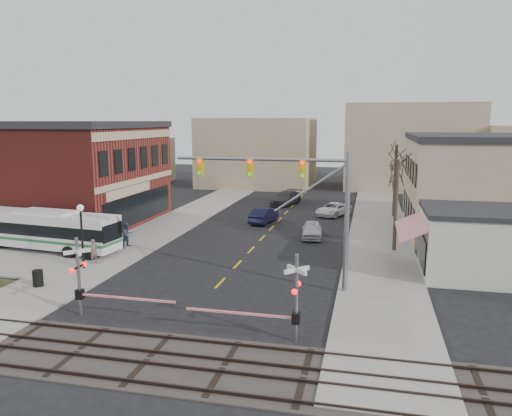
{
  "coord_description": "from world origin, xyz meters",
  "views": [
    {
      "loc": [
        8.56,
        -25.55,
        9.65
      ],
      "look_at": [
        0.71,
        8.57,
        3.5
      ],
      "focal_mm": 35.0,
      "sensor_mm": 36.0,
      "label": 1
    }
  ],
  "objects_px": {
    "car_b": "(264,215)",
    "car_a": "(312,230)",
    "trash_bin": "(38,278)",
    "pedestrian_near": "(94,251)",
    "street_lamp": "(81,223)",
    "pedestrian_far": "(128,235)",
    "rr_crossing_east": "(287,299)",
    "car_d": "(286,198)",
    "transit_bus": "(47,230)",
    "rr_crossing_west": "(86,278)",
    "traffic_signal_mast": "(298,191)",
    "car_c": "(333,209)"
  },
  "relations": [
    {
      "from": "car_b",
      "to": "car_a",
      "type": "bearing_deg",
      "value": 143.34
    },
    {
      "from": "trash_bin",
      "to": "pedestrian_near",
      "type": "height_order",
      "value": "pedestrian_near"
    },
    {
      "from": "street_lamp",
      "to": "pedestrian_far",
      "type": "height_order",
      "value": "street_lamp"
    },
    {
      "from": "rr_crossing_east",
      "to": "pedestrian_near",
      "type": "relative_size",
      "value": 3.4
    },
    {
      "from": "car_d",
      "to": "rr_crossing_east",
      "type": "bearing_deg",
      "value": -65.51
    },
    {
      "from": "rr_crossing_east",
      "to": "pedestrian_near",
      "type": "bearing_deg",
      "value": 149.0
    },
    {
      "from": "transit_bus",
      "to": "rr_crossing_west",
      "type": "bearing_deg",
      "value": -47.36
    },
    {
      "from": "street_lamp",
      "to": "car_b",
      "type": "distance_m",
      "value": 19.6
    },
    {
      "from": "street_lamp",
      "to": "trash_bin",
      "type": "bearing_deg",
      "value": -98.46
    },
    {
      "from": "rr_crossing_west",
      "to": "rr_crossing_east",
      "type": "height_order",
      "value": "same"
    },
    {
      "from": "traffic_signal_mast",
      "to": "street_lamp",
      "type": "distance_m",
      "value": 14.41
    },
    {
      "from": "transit_bus",
      "to": "pedestrian_far",
      "type": "height_order",
      "value": "transit_bus"
    },
    {
      "from": "trash_bin",
      "to": "rr_crossing_west",
      "type": "bearing_deg",
      "value": -31.3
    },
    {
      "from": "pedestrian_far",
      "to": "rr_crossing_east",
      "type": "bearing_deg",
      "value": -108.76
    },
    {
      "from": "traffic_signal_mast",
      "to": "car_b",
      "type": "distance_m",
      "value": 19.82
    },
    {
      "from": "transit_bus",
      "to": "rr_crossing_east",
      "type": "xyz_separation_m",
      "value": [
        19.86,
        -11.19,
        0.3
      ]
    },
    {
      "from": "street_lamp",
      "to": "rr_crossing_west",
      "type": "bearing_deg",
      "value": -56.72
    },
    {
      "from": "transit_bus",
      "to": "pedestrian_far",
      "type": "bearing_deg",
      "value": 23.44
    },
    {
      "from": "transit_bus",
      "to": "trash_bin",
      "type": "bearing_deg",
      "value": -58.43
    },
    {
      "from": "traffic_signal_mast",
      "to": "street_lamp",
      "type": "height_order",
      "value": "traffic_signal_mast"
    },
    {
      "from": "rr_crossing_east",
      "to": "street_lamp",
      "type": "xyz_separation_m",
      "value": [
        -14.73,
        7.62,
        1.18
      ]
    },
    {
      "from": "rr_crossing_west",
      "to": "car_a",
      "type": "relative_size",
      "value": 1.38
    },
    {
      "from": "pedestrian_near",
      "to": "pedestrian_far",
      "type": "bearing_deg",
      "value": 20.43
    },
    {
      "from": "street_lamp",
      "to": "car_b",
      "type": "xyz_separation_m",
      "value": [
        8.31,
        17.59,
        -2.42
      ]
    },
    {
      "from": "rr_crossing_east",
      "to": "car_b",
      "type": "relative_size",
      "value": 1.27
    },
    {
      "from": "transit_bus",
      "to": "car_d",
      "type": "bearing_deg",
      "value": 61.1
    },
    {
      "from": "trash_bin",
      "to": "traffic_signal_mast",
      "type": "bearing_deg",
      "value": 12.19
    },
    {
      "from": "rr_crossing_west",
      "to": "street_lamp",
      "type": "distance_m",
      "value": 8.45
    },
    {
      "from": "rr_crossing_west",
      "to": "trash_bin",
      "type": "height_order",
      "value": "rr_crossing_west"
    },
    {
      "from": "rr_crossing_east",
      "to": "car_c",
      "type": "distance_m",
      "value": 30.44
    },
    {
      "from": "rr_crossing_east",
      "to": "car_d",
      "type": "height_order",
      "value": "rr_crossing_east"
    },
    {
      "from": "car_a",
      "to": "car_b",
      "type": "bearing_deg",
      "value": 129.25
    },
    {
      "from": "street_lamp",
      "to": "pedestrian_near",
      "type": "relative_size",
      "value": 2.56
    },
    {
      "from": "transit_bus",
      "to": "pedestrian_near",
      "type": "bearing_deg",
      "value": -24.57
    },
    {
      "from": "traffic_signal_mast",
      "to": "pedestrian_near",
      "type": "xyz_separation_m",
      "value": [
        -14.09,
        1.86,
        -4.8
      ]
    },
    {
      "from": "street_lamp",
      "to": "car_a",
      "type": "bearing_deg",
      "value": 42.47
    },
    {
      "from": "traffic_signal_mast",
      "to": "car_a",
      "type": "height_order",
      "value": "traffic_signal_mast"
    },
    {
      "from": "transit_bus",
      "to": "rr_crossing_east",
      "type": "height_order",
      "value": "rr_crossing_east"
    },
    {
      "from": "pedestrian_far",
      "to": "car_a",
      "type": "bearing_deg",
      "value": -40.0
    },
    {
      "from": "traffic_signal_mast",
      "to": "pedestrian_near",
      "type": "distance_m",
      "value": 15.0
    },
    {
      "from": "transit_bus",
      "to": "pedestrian_near",
      "type": "relative_size",
      "value": 7.01
    },
    {
      "from": "transit_bus",
      "to": "trash_bin",
      "type": "height_order",
      "value": "transit_bus"
    },
    {
      "from": "rr_crossing_west",
      "to": "traffic_signal_mast",
      "type": "bearing_deg",
      "value": 33.46
    },
    {
      "from": "transit_bus",
      "to": "traffic_signal_mast",
      "type": "height_order",
      "value": "traffic_signal_mast"
    },
    {
      "from": "car_b",
      "to": "pedestrian_near",
      "type": "height_order",
      "value": "pedestrian_near"
    },
    {
      "from": "transit_bus",
      "to": "car_b",
      "type": "distance_m",
      "value": 19.45
    },
    {
      "from": "car_d",
      "to": "pedestrian_near",
      "type": "xyz_separation_m",
      "value": [
        -8.53,
        -27.27,
        0.17
      ]
    },
    {
      "from": "car_a",
      "to": "pedestrian_near",
      "type": "bearing_deg",
      "value": -146.11
    },
    {
      "from": "transit_bus",
      "to": "car_a",
      "type": "relative_size",
      "value": 2.86
    },
    {
      "from": "car_c",
      "to": "car_d",
      "type": "height_order",
      "value": "car_d"
    }
  ]
}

